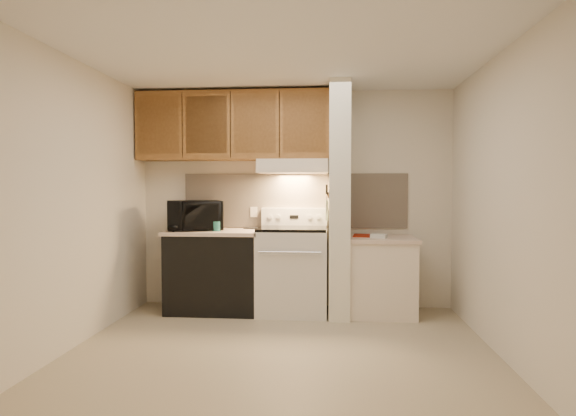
# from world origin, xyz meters

# --- Properties ---
(floor) EXTENTS (3.60, 3.60, 0.00)m
(floor) POSITION_xyz_m (0.00, 0.00, 0.00)
(floor) COLOR tan
(floor) RESTS_ON ground
(ceiling) EXTENTS (3.60, 3.60, 0.00)m
(ceiling) POSITION_xyz_m (0.00, 0.00, 2.50)
(ceiling) COLOR white
(ceiling) RESTS_ON wall_back
(wall_back) EXTENTS (3.60, 2.50, 0.02)m
(wall_back) POSITION_xyz_m (0.00, 1.50, 1.25)
(wall_back) COLOR silver
(wall_back) RESTS_ON floor
(wall_left) EXTENTS (0.02, 3.00, 2.50)m
(wall_left) POSITION_xyz_m (-1.80, 0.00, 1.25)
(wall_left) COLOR silver
(wall_left) RESTS_ON floor
(wall_right) EXTENTS (0.02, 3.00, 2.50)m
(wall_right) POSITION_xyz_m (1.80, 0.00, 1.25)
(wall_right) COLOR silver
(wall_right) RESTS_ON floor
(backsplash) EXTENTS (2.60, 0.02, 0.63)m
(backsplash) POSITION_xyz_m (0.00, 1.49, 1.24)
(backsplash) COLOR beige
(backsplash) RESTS_ON wall_back
(range_body) EXTENTS (0.76, 0.65, 0.92)m
(range_body) POSITION_xyz_m (0.00, 1.16, 0.46)
(range_body) COLOR silver
(range_body) RESTS_ON floor
(oven_window) EXTENTS (0.50, 0.01, 0.30)m
(oven_window) POSITION_xyz_m (0.00, 0.84, 0.50)
(oven_window) COLOR black
(oven_window) RESTS_ON range_body
(oven_handle) EXTENTS (0.65, 0.02, 0.02)m
(oven_handle) POSITION_xyz_m (0.00, 0.80, 0.72)
(oven_handle) COLOR silver
(oven_handle) RESTS_ON range_body
(cooktop) EXTENTS (0.74, 0.64, 0.03)m
(cooktop) POSITION_xyz_m (0.00, 1.16, 0.94)
(cooktop) COLOR black
(cooktop) RESTS_ON range_body
(range_backguard) EXTENTS (0.76, 0.08, 0.20)m
(range_backguard) POSITION_xyz_m (0.00, 1.44, 1.05)
(range_backguard) COLOR silver
(range_backguard) RESTS_ON range_body
(range_display) EXTENTS (0.10, 0.01, 0.04)m
(range_display) POSITION_xyz_m (0.00, 1.40, 1.05)
(range_display) COLOR black
(range_display) RESTS_ON range_backguard
(range_knob_left_outer) EXTENTS (0.05, 0.02, 0.05)m
(range_knob_left_outer) POSITION_xyz_m (-0.28, 1.40, 1.05)
(range_knob_left_outer) COLOR silver
(range_knob_left_outer) RESTS_ON range_backguard
(range_knob_left_inner) EXTENTS (0.05, 0.02, 0.05)m
(range_knob_left_inner) POSITION_xyz_m (-0.18, 1.40, 1.05)
(range_knob_left_inner) COLOR silver
(range_knob_left_inner) RESTS_ON range_backguard
(range_knob_right_inner) EXTENTS (0.05, 0.02, 0.05)m
(range_knob_right_inner) POSITION_xyz_m (0.18, 1.40, 1.05)
(range_knob_right_inner) COLOR silver
(range_knob_right_inner) RESTS_ON range_backguard
(range_knob_right_outer) EXTENTS (0.05, 0.02, 0.05)m
(range_knob_right_outer) POSITION_xyz_m (0.28, 1.40, 1.05)
(range_knob_right_outer) COLOR silver
(range_knob_right_outer) RESTS_ON range_backguard
(dishwasher_front) EXTENTS (1.00, 0.63, 0.87)m
(dishwasher_front) POSITION_xyz_m (-0.88, 1.17, 0.43)
(dishwasher_front) COLOR black
(dishwasher_front) RESTS_ON floor
(left_countertop) EXTENTS (1.04, 0.67, 0.04)m
(left_countertop) POSITION_xyz_m (-0.88, 1.17, 0.89)
(left_countertop) COLOR beige
(left_countertop) RESTS_ON dishwasher_front
(spoon_rest) EXTENTS (0.21, 0.13, 0.01)m
(spoon_rest) POSITION_xyz_m (-0.48, 1.36, 0.92)
(spoon_rest) COLOR black
(spoon_rest) RESTS_ON left_countertop
(teal_jar) EXTENTS (0.12, 0.12, 0.11)m
(teal_jar) POSITION_xyz_m (-0.83, 1.06, 0.96)
(teal_jar) COLOR #236B67
(teal_jar) RESTS_ON left_countertop
(outlet) EXTENTS (0.08, 0.01, 0.12)m
(outlet) POSITION_xyz_m (-0.48, 1.48, 1.10)
(outlet) COLOR #F4E4CE
(outlet) RESTS_ON backsplash
(microwave) EXTENTS (0.70, 0.58, 0.33)m
(microwave) POSITION_xyz_m (-1.10, 1.15, 1.08)
(microwave) COLOR black
(microwave) RESTS_ON left_countertop
(partition_pillar) EXTENTS (0.22, 0.70, 2.50)m
(partition_pillar) POSITION_xyz_m (0.51, 1.15, 1.25)
(partition_pillar) COLOR white
(partition_pillar) RESTS_ON floor
(pillar_trim) EXTENTS (0.01, 0.70, 0.04)m
(pillar_trim) POSITION_xyz_m (0.39, 1.15, 1.30)
(pillar_trim) COLOR #94612F
(pillar_trim) RESTS_ON partition_pillar
(knife_strip) EXTENTS (0.02, 0.42, 0.04)m
(knife_strip) POSITION_xyz_m (0.39, 1.10, 1.32)
(knife_strip) COLOR black
(knife_strip) RESTS_ON partition_pillar
(knife_blade_a) EXTENTS (0.01, 0.03, 0.16)m
(knife_blade_a) POSITION_xyz_m (0.38, 0.93, 1.22)
(knife_blade_a) COLOR silver
(knife_blade_a) RESTS_ON knife_strip
(knife_handle_a) EXTENTS (0.02, 0.02, 0.10)m
(knife_handle_a) POSITION_xyz_m (0.38, 0.94, 1.37)
(knife_handle_a) COLOR black
(knife_handle_a) RESTS_ON knife_strip
(knife_blade_b) EXTENTS (0.01, 0.04, 0.18)m
(knife_blade_b) POSITION_xyz_m (0.38, 1.01, 1.21)
(knife_blade_b) COLOR silver
(knife_blade_b) RESTS_ON knife_strip
(knife_handle_b) EXTENTS (0.02, 0.02, 0.10)m
(knife_handle_b) POSITION_xyz_m (0.38, 1.02, 1.37)
(knife_handle_b) COLOR black
(knife_handle_b) RESTS_ON knife_strip
(knife_blade_c) EXTENTS (0.01, 0.04, 0.20)m
(knife_blade_c) POSITION_xyz_m (0.38, 1.09, 1.20)
(knife_blade_c) COLOR silver
(knife_blade_c) RESTS_ON knife_strip
(knife_handle_c) EXTENTS (0.02, 0.02, 0.10)m
(knife_handle_c) POSITION_xyz_m (0.38, 1.09, 1.37)
(knife_handle_c) COLOR black
(knife_handle_c) RESTS_ON knife_strip
(knife_blade_d) EXTENTS (0.01, 0.04, 0.16)m
(knife_blade_d) POSITION_xyz_m (0.38, 1.17, 1.22)
(knife_blade_d) COLOR silver
(knife_blade_d) RESTS_ON knife_strip
(knife_handle_d) EXTENTS (0.02, 0.02, 0.10)m
(knife_handle_d) POSITION_xyz_m (0.38, 1.17, 1.37)
(knife_handle_d) COLOR black
(knife_handle_d) RESTS_ON knife_strip
(knife_blade_e) EXTENTS (0.01, 0.04, 0.18)m
(knife_blade_e) POSITION_xyz_m (0.38, 1.25, 1.21)
(knife_blade_e) COLOR silver
(knife_blade_e) RESTS_ON knife_strip
(knife_handle_e) EXTENTS (0.02, 0.02, 0.10)m
(knife_handle_e) POSITION_xyz_m (0.38, 1.25, 1.37)
(knife_handle_e) COLOR black
(knife_handle_e) RESTS_ON knife_strip
(oven_mitt) EXTENTS (0.03, 0.10, 0.23)m
(oven_mitt) POSITION_xyz_m (0.38, 1.32, 1.13)
(oven_mitt) COLOR gray
(oven_mitt) RESTS_ON partition_pillar
(right_cab_base) EXTENTS (0.70, 0.60, 0.81)m
(right_cab_base) POSITION_xyz_m (0.97, 1.15, 0.40)
(right_cab_base) COLOR #F4E4CE
(right_cab_base) RESTS_ON floor
(right_countertop) EXTENTS (0.74, 0.64, 0.04)m
(right_countertop) POSITION_xyz_m (0.97, 1.15, 0.83)
(right_countertop) COLOR beige
(right_countertop) RESTS_ON right_cab_base
(red_folder) EXTENTS (0.27, 0.35, 0.01)m
(red_folder) POSITION_xyz_m (0.79, 1.25, 0.86)
(red_folder) COLOR #99200C
(red_folder) RESTS_ON right_countertop
(white_box) EXTENTS (0.19, 0.16, 0.04)m
(white_box) POSITION_xyz_m (0.93, 1.05, 0.87)
(white_box) COLOR white
(white_box) RESTS_ON right_countertop
(range_hood) EXTENTS (0.78, 0.44, 0.15)m
(range_hood) POSITION_xyz_m (0.00, 1.28, 1.62)
(range_hood) COLOR #F4E4CE
(range_hood) RESTS_ON upper_cabinets
(hood_lip) EXTENTS (0.78, 0.04, 0.06)m
(hood_lip) POSITION_xyz_m (0.00, 1.07, 1.58)
(hood_lip) COLOR #F4E4CE
(hood_lip) RESTS_ON range_hood
(upper_cabinets) EXTENTS (2.18, 0.33, 0.77)m
(upper_cabinets) POSITION_xyz_m (-0.69, 1.32, 2.08)
(upper_cabinets) COLOR #94612F
(upper_cabinets) RESTS_ON wall_back
(cab_door_a) EXTENTS (0.46, 0.01, 0.63)m
(cab_door_a) POSITION_xyz_m (-1.51, 1.17, 2.08)
(cab_door_a) COLOR #94612F
(cab_door_a) RESTS_ON upper_cabinets
(cab_gap_a) EXTENTS (0.01, 0.01, 0.73)m
(cab_gap_a) POSITION_xyz_m (-1.23, 1.16, 2.08)
(cab_gap_a) COLOR black
(cab_gap_a) RESTS_ON upper_cabinets
(cab_door_b) EXTENTS (0.46, 0.01, 0.63)m
(cab_door_b) POSITION_xyz_m (-0.96, 1.17, 2.08)
(cab_door_b) COLOR #94612F
(cab_door_b) RESTS_ON upper_cabinets
(cab_gap_b) EXTENTS (0.01, 0.01, 0.73)m
(cab_gap_b) POSITION_xyz_m (-0.69, 1.16, 2.08)
(cab_gap_b) COLOR black
(cab_gap_b) RESTS_ON upper_cabinets
(cab_door_c) EXTENTS (0.46, 0.01, 0.63)m
(cab_door_c) POSITION_xyz_m (-0.42, 1.17, 2.08)
(cab_door_c) COLOR #94612F
(cab_door_c) RESTS_ON upper_cabinets
(cab_gap_c) EXTENTS (0.01, 0.01, 0.73)m
(cab_gap_c) POSITION_xyz_m (-0.14, 1.16, 2.08)
(cab_gap_c) COLOR black
(cab_gap_c) RESTS_ON upper_cabinets
(cab_door_d) EXTENTS (0.46, 0.01, 0.63)m
(cab_door_d) POSITION_xyz_m (0.13, 1.17, 2.08)
(cab_door_d) COLOR #94612F
(cab_door_d) RESTS_ON upper_cabinets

